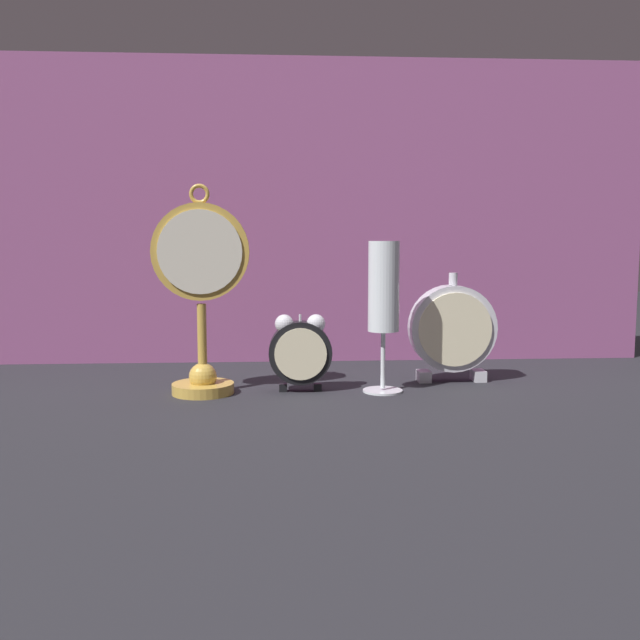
{
  "coord_description": "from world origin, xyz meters",
  "views": [
    {
      "loc": [
        -0.07,
        -1.02,
        0.23
      ],
      "look_at": [
        0.0,
        0.08,
        0.11
      ],
      "focal_mm": 40.0,
      "sensor_mm": 36.0,
      "label": 1
    }
  ],
  "objects_px": {
    "mantel_clock_silver": "(452,329)",
    "champagne_flute": "(384,297)",
    "pocket_watch_on_stand": "(201,297)",
    "alarm_clock_twin_bell": "(300,349)"
  },
  "relations": [
    {
      "from": "pocket_watch_on_stand",
      "to": "mantel_clock_silver",
      "type": "xyz_separation_m",
      "value": [
        0.4,
        0.07,
        -0.06
      ]
    },
    {
      "from": "mantel_clock_silver",
      "to": "alarm_clock_twin_bell",
      "type": "bearing_deg",
      "value": -166.31
    },
    {
      "from": "pocket_watch_on_stand",
      "to": "champagne_flute",
      "type": "distance_m",
      "value": 0.27
    },
    {
      "from": "pocket_watch_on_stand",
      "to": "champagne_flute",
      "type": "xyz_separation_m",
      "value": [
        0.27,
        -0.0,
        -0.0
      ]
    },
    {
      "from": "alarm_clock_twin_bell",
      "to": "mantel_clock_silver",
      "type": "height_order",
      "value": "mantel_clock_silver"
    },
    {
      "from": "alarm_clock_twin_bell",
      "to": "champagne_flute",
      "type": "bearing_deg",
      "value": -4.75
    },
    {
      "from": "pocket_watch_on_stand",
      "to": "alarm_clock_twin_bell",
      "type": "relative_size",
      "value": 2.63
    },
    {
      "from": "champagne_flute",
      "to": "alarm_clock_twin_bell",
      "type": "bearing_deg",
      "value": 175.25
    },
    {
      "from": "mantel_clock_silver",
      "to": "champagne_flute",
      "type": "xyz_separation_m",
      "value": [
        -0.12,
        -0.07,
        0.06
      ]
    },
    {
      "from": "mantel_clock_silver",
      "to": "champagne_flute",
      "type": "bearing_deg",
      "value": -150.14
    }
  ]
}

